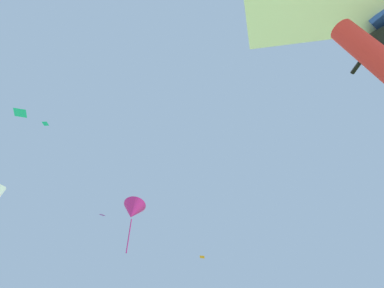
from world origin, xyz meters
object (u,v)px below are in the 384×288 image
object	(u,v)px
distant_kite_orange_mid_right	(202,257)
distant_kite_teal_far_center	(46,124)
distant_kite_magenta_low_left	(133,211)
distant_kite_teal_low_right	(20,113)
distant_kite_purple_high_left	(102,215)

from	to	relation	value
distant_kite_orange_mid_right	distant_kite_teal_far_center	bearing A→B (deg)	-168.73
distant_kite_magenta_low_left	distant_kite_teal_low_right	size ratio (longest dim) A/B	2.60
distant_kite_teal_low_right	distant_kite_magenta_low_left	bearing A→B (deg)	-21.01
distant_kite_purple_high_left	distant_kite_teal_far_center	size ratio (longest dim) A/B	1.20
distant_kite_purple_high_left	distant_kite_teal_far_center	distance (m)	12.81
distant_kite_orange_mid_right	distant_kite_teal_low_right	world-z (taller)	distant_kite_teal_low_right
distant_kite_teal_far_center	distant_kite_teal_low_right	xyz separation A→B (m)	(0.47, -8.21, -6.40)
distant_kite_orange_mid_right	distant_kite_magenta_low_left	xyz separation A→B (m)	(-10.79, -15.37, -3.74)
distant_kite_teal_low_right	distant_kite_orange_mid_right	bearing A→B (deg)	32.26
distant_kite_orange_mid_right	distant_kite_purple_high_left	bearing A→B (deg)	158.84
distant_kite_teal_far_center	distant_kite_magenta_low_left	bearing A→B (deg)	-52.13
distant_kite_purple_high_left	distant_kite_teal_low_right	distance (m)	18.33
distant_kite_orange_mid_right	distant_kite_purple_high_left	size ratio (longest dim) A/B	0.77
distant_kite_teal_low_right	distant_kite_teal_far_center	bearing A→B (deg)	93.28
distant_kite_orange_mid_right	distant_kite_teal_far_center	distance (m)	22.53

